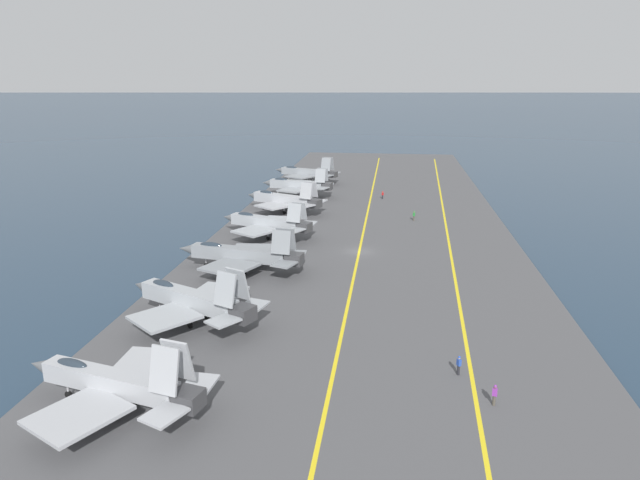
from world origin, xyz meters
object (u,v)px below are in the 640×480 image
parked_jet_second (192,300)px  parked_jet_fourth (267,222)px  parked_jet_fifth (284,199)px  parked_jet_sixth (298,185)px  parked_jet_seventh (307,172)px  crew_green_vest (414,215)px  parked_jet_third (242,254)px  crew_blue_vest (459,364)px  crew_red_vest (383,195)px  crew_purple_vest (495,394)px  parked_jet_nearest (115,383)px

parked_jet_second → parked_jet_fourth: parked_jet_second is taller
parked_jet_fifth → parked_jet_sixth: 14.61m
parked_jet_seventh → parked_jet_sixth: bearing=-177.8°
parked_jet_sixth → crew_green_vest: size_ratio=8.79×
parked_jet_second → crew_green_vest: (47.05, -24.01, -1.53)m
parked_jet_third → crew_blue_vest: parked_jet_third is taller
crew_green_vest → crew_red_vest: bearing=17.9°
crew_purple_vest → parked_jet_third: bearing=43.9°
crew_purple_vest → crew_green_vest: 59.27m
parked_jet_second → parked_jet_third: bearing=-3.0°
parked_jet_sixth → parked_jet_seventh: (16.79, 0.66, -0.04)m
crew_blue_vest → parked_jet_sixth: bearing=19.7°
parked_jet_fourth → crew_blue_vest: (-40.38, -25.49, -1.54)m
parked_jet_nearest → crew_red_vest: 83.83m
crew_purple_vest → crew_green_vest: crew_green_vest is taller
parked_jet_second → parked_jet_fifth: bearing=0.0°
parked_jet_seventh → crew_blue_vest: parked_jet_seventh is taller
parked_jet_nearest → parked_jet_seventh: 98.33m
parked_jet_seventh → crew_purple_vest: parked_jet_seventh is taller
parked_jet_third → crew_green_vest: 38.32m
crew_red_vest → crew_green_vest: 19.27m
parked_jet_seventh → parked_jet_nearest: bearing=-179.8°
crew_red_vest → parked_jet_second: bearing=164.5°
parked_jet_fourth → crew_purple_vest: bearing=-148.3°
crew_blue_vest → crew_green_vest: size_ratio=0.99×
parked_jet_seventh → crew_purple_vest: (-93.94, -28.87, -1.65)m
parked_jet_fourth → parked_jet_seventh: 49.12m
parked_jet_fourth → parked_jet_seventh: (49.11, 1.14, 0.11)m
parked_jet_nearest → parked_jet_sixth: size_ratio=1.02×
parked_jet_nearest → parked_jet_second: size_ratio=0.97×
parked_jet_fourth → parked_jet_seventh: size_ratio=0.97×
crew_purple_vest → parked_jet_fifth: bearing=24.5°
parked_jet_fourth → crew_green_vest: size_ratio=9.03×
parked_jet_nearest → parked_jet_fifth: (66.93, -0.09, 0.14)m
parked_jet_third → parked_jet_seventh: (65.35, 1.32, 0.32)m
parked_jet_fourth → crew_green_vest: parked_jet_fourth is taller
parked_jet_fifth → crew_green_vest: bearing=-98.2°
crew_red_vest → crew_green_vest: size_ratio=0.93×
parked_jet_third → crew_blue_vest: bearing=-133.6°
parked_jet_fourth → crew_purple_vest: (-44.84, -27.73, -1.54)m
parked_jet_second → parked_jet_fifth: 50.49m
parked_jet_nearest → crew_red_vest: (81.82, -18.19, -1.45)m
parked_jet_fourth → parked_jet_sixth: size_ratio=1.03×
parked_jet_nearest → parked_jet_fifth: bearing=-0.1°
parked_jet_sixth → parked_jet_third: bearing=-179.2°
parked_jet_third → crew_green_vest: bearing=-37.2°
parked_jet_fourth → crew_blue_vest: 47.78m
parked_jet_third → parked_jet_seventh: parked_jet_seventh is taller
parked_jet_second → crew_purple_vest: (-12.05, -28.41, -1.54)m
parked_jet_nearest → crew_green_vest: (63.49, -24.13, -1.38)m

